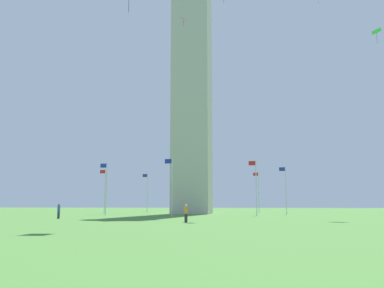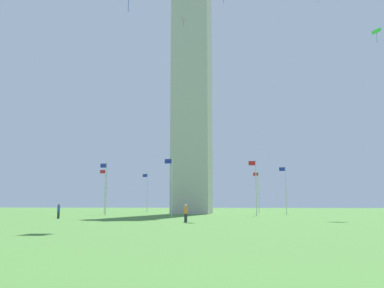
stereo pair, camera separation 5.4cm
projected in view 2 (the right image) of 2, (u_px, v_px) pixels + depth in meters
ground_plane at (192, 214)px, 74.00m from camera, size 260.00×260.00×0.00m
obelisk_monument at (192, 51)px, 78.34m from camera, size 6.66×6.66×60.55m
flagpole_n at (105, 189)px, 77.46m from camera, size 1.12×0.14×8.18m
flagpole_ne at (106, 186)px, 65.30m from camera, size 1.12×0.14×8.18m
flagpole_e at (171, 184)px, 58.62m from camera, size 1.12×0.14×8.18m
flagpole_se at (256, 185)px, 61.33m from camera, size 1.12×0.14×8.18m
flagpole_s at (286, 188)px, 71.84m from camera, size 1.12×0.14×8.18m
flagpole_sw at (258, 190)px, 83.99m from camera, size 1.12×0.14×8.18m
flagpole_w at (205, 191)px, 90.68m from camera, size 1.12×0.14×8.18m
flagpole_nw at (147, 191)px, 87.97m from camera, size 1.12×0.14×8.18m
person_blue_shirt at (59, 211)px, 49.08m from camera, size 0.32×0.32×1.77m
person_orange_shirt at (186, 213)px, 39.09m from camera, size 0.32×0.32×1.67m
kite_red_diamond at (184, 19)px, 69.15m from camera, size 1.11×1.16×1.52m
kite_green_diamond at (376, 32)px, 54.32m from camera, size 1.43×1.46×1.85m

